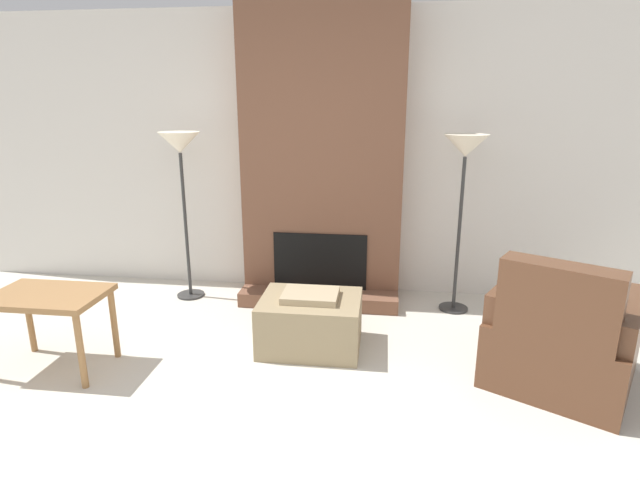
{
  "coord_description": "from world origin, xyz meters",
  "views": [
    {
      "loc": [
        0.56,
        -1.86,
        1.81
      ],
      "look_at": [
        0.0,
        2.42,
        0.59
      ],
      "focal_mm": 28.0,
      "sensor_mm": 36.0,
      "label": 1
    }
  ],
  "objects_px": {
    "armchair": "(561,342)",
    "side_table": "(49,304)",
    "ottoman": "(311,322)",
    "floor_lamp_left": "(180,154)",
    "floor_lamp_right": "(465,158)"
  },
  "relations": [
    {
      "from": "armchair",
      "to": "side_table",
      "type": "xyz_separation_m",
      "value": [
        -3.39,
        -0.26,
        0.19
      ]
    },
    {
      "from": "ottoman",
      "to": "side_table",
      "type": "xyz_separation_m",
      "value": [
        -1.7,
        -0.54,
        0.27
      ]
    },
    {
      "from": "armchair",
      "to": "floor_lamp_left",
      "type": "distance_m",
      "value": 3.35
    },
    {
      "from": "floor_lamp_left",
      "to": "floor_lamp_right",
      "type": "xyz_separation_m",
      "value": [
        2.45,
        0.0,
        0.0
      ]
    },
    {
      "from": "ottoman",
      "to": "floor_lamp_right",
      "type": "xyz_separation_m",
      "value": [
        1.16,
        0.85,
        1.14
      ]
    },
    {
      "from": "side_table",
      "to": "floor_lamp_right",
      "type": "distance_m",
      "value": 3.3
    },
    {
      "from": "armchair",
      "to": "side_table",
      "type": "relative_size",
      "value": 1.6
    },
    {
      "from": "ottoman",
      "to": "armchair",
      "type": "height_order",
      "value": "armchair"
    },
    {
      "from": "ottoman",
      "to": "floor_lamp_right",
      "type": "height_order",
      "value": "floor_lamp_right"
    },
    {
      "from": "ottoman",
      "to": "floor_lamp_left",
      "type": "height_order",
      "value": "floor_lamp_left"
    },
    {
      "from": "side_table",
      "to": "floor_lamp_right",
      "type": "height_order",
      "value": "floor_lamp_right"
    },
    {
      "from": "ottoman",
      "to": "side_table",
      "type": "distance_m",
      "value": 1.81
    },
    {
      "from": "floor_lamp_left",
      "to": "ottoman",
      "type": "bearing_deg",
      "value": -33.63
    },
    {
      "from": "floor_lamp_right",
      "to": "ottoman",
      "type": "bearing_deg",
      "value": -143.66
    },
    {
      "from": "ottoman",
      "to": "floor_lamp_left",
      "type": "relative_size",
      "value": 0.48
    }
  ]
}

